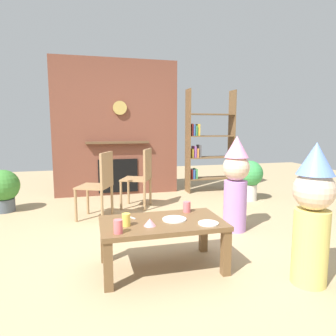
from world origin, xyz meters
TOP-DOWN VIEW (x-y plane):
  - ground_plane at (0.00, 0.00)m, footprint 12.00×12.00m
  - brick_fireplace_feature at (-0.22, 2.60)m, footprint 2.20×0.28m
  - bookshelf at (1.42, 2.40)m, footprint 0.90×0.28m
  - coffee_table at (-0.13, -0.47)m, footprint 1.05×0.60m
  - paper_cup_near_left at (-0.45, -0.52)m, footprint 0.07×0.07m
  - paper_cup_near_right at (-0.53, -0.68)m, footprint 0.07×0.07m
  - paper_cup_center at (0.16, -0.27)m, footprint 0.07×0.07m
  - paper_plate_front at (0.22, -0.65)m, footprint 0.17×0.17m
  - paper_plate_rear at (-0.02, -0.47)m, footprint 0.21×0.21m
  - birthday_cake_slice at (-0.26, -0.57)m, footprint 0.10×0.10m
  - table_fork at (-0.39, -0.30)m, footprint 0.09×0.14m
  - child_with_cone_hat at (0.93, -1.02)m, footprint 0.31×0.31m
  - child_in_pink at (0.94, 0.26)m, footprint 0.31×0.31m
  - dining_chair_left at (-0.59, 1.12)m, footprint 0.53×0.53m
  - dining_chair_middle at (0.04, 1.55)m, footprint 0.53×0.53m
  - potted_plant_tall at (1.86, 1.55)m, footprint 0.43×0.43m
  - potted_plant_short at (-1.94, 1.84)m, footprint 0.46×0.46m

SIDE VIEW (x-z plane):
  - ground_plane at x=0.00m, z-range 0.00..0.00m
  - potted_plant_short at x=-1.94m, z-range 0.04..0.65m
  - coffee_table at x=-0.13m, z-range 0.14..0.57m
  - potted_plant_tall at x=1.86m, z-range 0.06..0.73m
  - table_fork at x=-0.39m, z-range 0.43..0.43m
  - paper_plate_front at x=0.22m, z-range 0.43..0.44m
  - paper_plate_rear at x=-0.02m, z-range 0.43..0.44m
  - birthday_cake_slice at x=-0.26m, z-range 0.43..0.49m
  - paper_cup_center at x=0.16m, z-range 0.43..0.53m
  - paper_cup_near_left at x=-0.45m, z-range 0.43..0.53m
  - paper_cup_near_right at x=-0.53m, z-range 0.43..0.53m
  - dining_chair_left at x=-0.59m, z-range 0.06..0.96m
  - dining_chair_middle at x=0.04m, z-range 0.06..0.96m
  - child_with_cone_hat at x=0.93m, z-range 0.03..1.15m
  - child_in_pink at x=0.94m, z-range 0.03..1.16m
  - bookshelf at x=1.42m, z-range -0.07..1.83m
  - brick_fireplace_feature at x=-0.22m, z-range -0.01..2.39m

